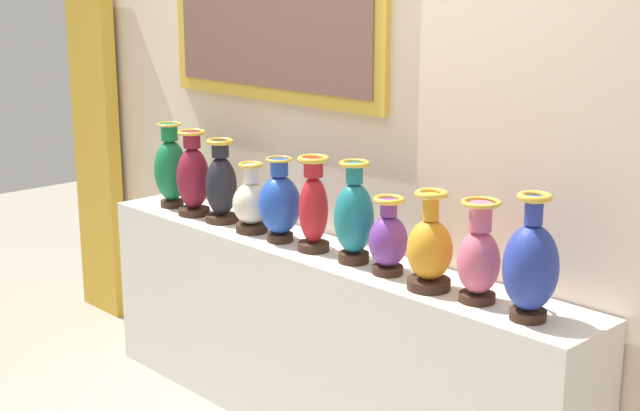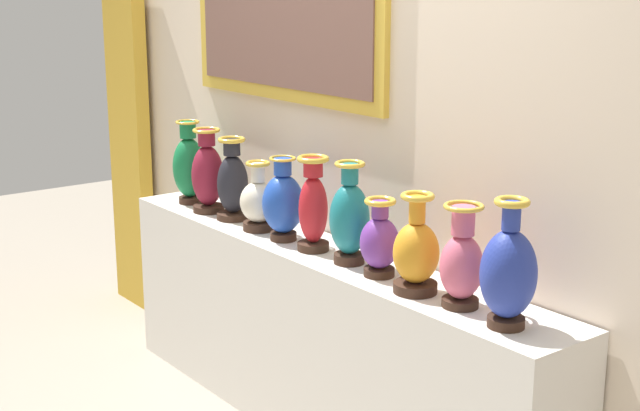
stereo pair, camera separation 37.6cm
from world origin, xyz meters
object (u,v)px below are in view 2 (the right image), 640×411
Objects in this scene: vase_onyx at (233,183)px; vase_violet at (380,241)px; vase_burgundy at (208,175)px; vase_cobalt at (508,273)px; vase_rose at (462,262)px; vase_crimson at (313,206)px; vase_emerald at (189,166)px; vase_sapphire at (283,203)px; vase_teal at (349,218)px; vase_amber at (416,253)px; vase_ivory at (258,202)px.

vase_onyx is 1.04m from vase_violet.
vase_cobalt reaches higher than vase_burgundy.
vase_cobalt reaches higher than vase_rose.
vase_crimson is (0.63, -0.01, 0.02)m from vase_onyx.
vase_emerald is 1.14× the size of vase_sapphire.
vase_rose is 0.22m from vase_cobalt.
vase_cobalt is at bearing -2.02° from vase_teal.
vase_emerald is 1.14× the size of vase_rose.
vase_burgundy is 0.94× the size of vase_cobalt.
vase_violet is at bearing -0.62° from vase_crimson.
vase_teal is 0.41m from vase_amber.
vase_ivory is 1.03× the size of vase_violet.
vase_crimson reaches higher than vase_rose.
vase_sapphire is at bearing -0.92° from vase_emerald.
vase_rose is at bearing -0.21° from vase_emerald.
vase_emerald is 1.03× the size of vase_burgundy.
vase_amber is at bearing -179.74° from vase_cobalt.
vase_cobalt is at bearing -0.73° from vase_ivory.
vase_ivory is at bearing 1.10° from vase_burgundy.
vase_amber is at bearing -1.14° from vase_ivory.
vase_ivory is at bearing -3.03° from vase_onyx.
vase_crimson is (1.02, -0.00, -0.00)m from vase_emerald.
vase_onyx is (0.19, 0.02, -0.01)m from vase_burgundy.
vase_teal is (0.62, 0.01, 0.05)m from vase_ivory.
vase_teal is 0.84m from vase_cobalt.
vase_emerald reaches higher than vase_teal.
vase_burgundy is 0.62m from vase_sapphire.
vase_violet is (0.81, -0.00, 0.01)m from vase_ivory.
vase_ivory is at bearing 178.20° from vase_sapphire.
vase_cobalt reaches higher than vase_teal.
vase_rose is at bearing 5.86° from vase_amber.
vase_teal is at bearing 1.04° from vase_burgundy.
vase_onyx is 1.46m from vase_rose.
vase_burgundy is (0.20, -0.02, -0.01)m from vase_emerald.
vase_teal reaches higher than vase_violet.
vase_emerald is at bearing -179.82° from vase_teal.
vase_emerald is at bearing 179.79° from vase_rose.
vase_rose is (1.65, 0.01, -0.02)m from vase_burgundy.
vase_burgundy reaches higher than vase_sapphire.
vase_sapphire is 0.42m from vase_teal.
vase_burgundy is 0.19m from vase_onyx.
vase_onyx is 0.97× the size of vase_crimson.
vase_violet is at bearing -0.29° from vase_emerald.
vase_onyx is at bearing 179.28° from vase_crimson.
vase_amber is (0.84, -0.01, -0.02)m from vase_sapphire.
vase_amber is (1.45, -0.01, -0.03)m from vase_burgundy.
vase_rose is (0.20, 0.02, 0.01)m from vase_amber.
vase_burgundy is at bearing -4.23° from vase_emerald.
vase_sapphire is at bearing -179.65° from vase_rose.
vase_ivory is 1.46m from vase_cobalt.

